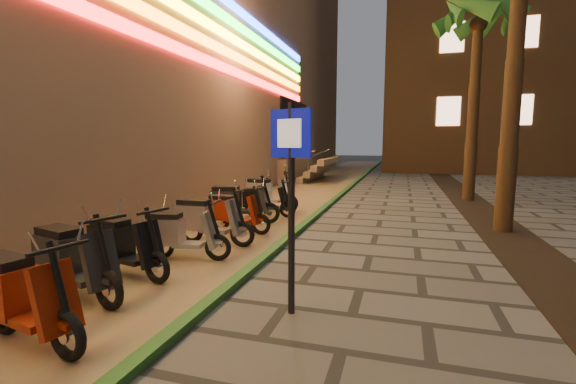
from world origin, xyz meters
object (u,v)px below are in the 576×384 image
(scooter_5, at_px, (71,259))
(scooter_8, at_px, (206,219))
(scooter_9, at_px, (232,212))
(scooter_11, at_px, (263,201))
(scooter_12, at_px, (266,193))
(scooter_4, at_px, (18,296))
(scooter_6, at_px, (122,245))
(pedestrian_sign, at_px, (291,180))
(scooter_7, at_px, (178,233))
(scooter_10, at_px, (237,203))

(scooter_5, distance_m, scooter_8, 2.91)
(scooter_9, relative_size, scooter_11, 1.05)
(scooter_9, xyz_separation_m, scooter_12, (-0.24, 2.98, 0.06))
(scooter_4, relative_size, scooter_6, 1.02)
(scooter_9, bearing_deg, pedestrian_sign, -50.38)
(scooter_4, height_order, scooter_9, scooter_4)
(scooter_5, xyz_separation_m, scooter_7, (0.41, 1.84, -0.05))
(scooter_8, bearing_deg, scooter_10, 96.73)
(pedestrian_sign, relative_size, scooter_10, 1.43)
(scooter_4, height_order, scooter_6, scooter_4)
(scooter_5, bearing_deg, scooter_11, 100.67)
(pedestrian_sign, relative_size, scooter_8, 1.51)
(scooter_10, bearing_deg, scooter_4, -101.08)
(scooter_4, bearing_deg, scooter_10, 103.69)
(scooter_9, height_order, scooter_11, scooter_9)
(scooter_6, bearing_deg, scooter_7, 81.92)
(scooter_7, xyz_separation_m, scooter_11, (0.05, 4.10, -0.02))
(scooter_10, bearing_deg, scooter_8, -97.03)
(scooter_7, height_order, scooter_11, scooter_7)
(scooter_4, bearing_deg, scooter_5, 123.08)
(scooter_5, relative_size, scooter_6, 1.05)
(scooter_6, bearing_deg, scooter_5, -80.49)
(scooter_6, xyz_separation_m, scooter_8, (0.34, 2.00, 0.02))
(scooter_6, bearing_deg, scooter_11, 98.10)
(scooter_6, xyz_separation_m, scooter_12, (0.14, 6.11, 0.04))
(pedestrian_sign, xyz_separation_m, scooter_10, (-2.75, 4.58, -1.07))
(scooter_12, bearing_deg, scooter_9, -72.78)
(scooter_4, distance_m, scooter_11, 7.01)
(scooter_7, relative_size, scooter_8, 0.92)
(scooter_4, relative_size, scooter_10, 0.93)
(pedestrian_sign, relative_size, scooter_9, 1.61)
(scooter_5, relative_size, scooter_7, 1.10)
(scooter_8, bearing_deg, scooter_5, -97.83)
(pedestrian_sign, distance_m, scooter_9, 4.56)
(pedestrian_sign, height_order, scooter_9, pedestrian_sign)
(scooter_8, xyz_separation_m, scooter_12, (-0.19, 4.11, 0.02))
(scooter_7, relative_size, scooter_11, 1.04)
(scooter_6, height_order, scooter_8, scooter_8)
(scooter_5, height_order, scooter_10, scooter_10)
(scooter_6, distance_m, scooter_10, 4.04)
(scooter_9, bearing_deg, scooter_5, -90.40)
(scooter_7, distance_m, scooter_9, 2.18)
(scooter_7, xyz_separation_m, scooter_10, (-0.27, 3.09, 0.07))
(pedestrian_sign, bearing_deg, scooter_4, -130.05)
(scooter_7, bearing_deg, scooter_9, 79.97)
(scooter_8, height_order, scooter_11, scooter_8)
(pedestrian_sign, bearing_deg, scooter_12, 132.00)
(scooter_10, xyz_separation_m, scooter_11, (0.33, 1.01, -0.08))
(scooter_7, bearing_deg, scooter_12, 82.86)
(scooter_4, bearing_deg, scooter_7, 101.33)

